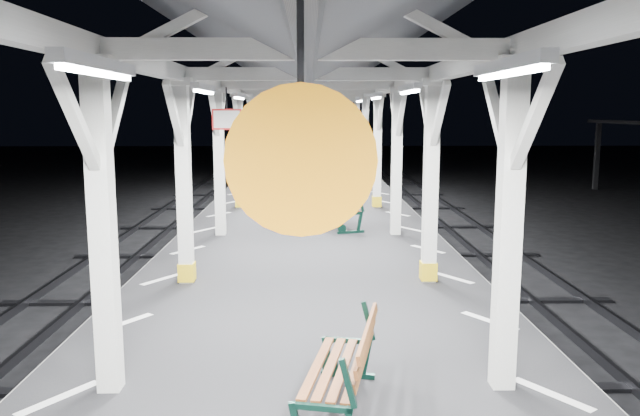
{
  "coord_description": "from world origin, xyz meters",
  "views": [
    {
      "loc": [
        0.03,
        -8.03,
        3.81
      ],
      "look_at": [
        0.2,
        2.26,
        2.2
      ],
      "focal_mm": 35.0,
      "sensor_mm": 36.0,
      "label": 1
    }
  ],
  "objects_px": {
    "bench_near": "(347,366)",
    "bench_extra": "(310,170)",
    "bench_far": "(343,206)",
    "bench_mid": "(290,204)"
  },
  "relations": [
    {
      "from": "bench_extra",
      "to": "bench_mid",
      "type": "bearing_deg",
      "value": -73.0
    },
    {
      "from": "bench_far",
      "to": "bench_near",
      "type": "bearing_deg",
      "value": -108.39
    },
    {
      "from": "bench_near",
      "to": "bench_far",
      "type": "bearing_deg",
      "value": 98.6
    },
    {
      "from": "bench_far",
      "to": "bench_extra",
      "type": "relative_size",
      "value": 1.15
    },
    {
      "from": "bench_near",
      "to": "bench_extra",
      "type": "distance_m",
      "value": 19.27
    },
    {
      "from": "bench_near",
      "to": "bench_far",
      "type": "relative_size",
      "value": 0.87
    },
    {
      "from": "bench_mid",
      "to": "bench_far",
      "type": "distance_m",
      "value": 1.34
    },
    {
      "from": "bench_near",
      "to": "bench_mid",
      "type": "relative_size",
      "value": 0.9
    },
    {
      "from": "bench_far",
      "to": "bench_mid",
      "type": "bearing_deg",
      "value": 150.02
    },
    {
      "from": "bench_mid",
      "to": "bench_far",
      "type": "relative_size",
      "value": 0.97
    }
  ]
}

